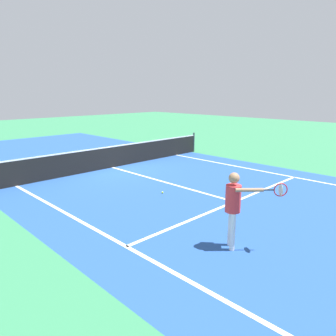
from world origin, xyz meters
name	(u,v)px	position (x,y,z in m)	size (l,w,h in m)	color
ground_plane	(112,167)	(0.00, 0.00, 0.00)	(60.00, 60.00, 0.00)	#337F51
court_surface_inbounds	(112,167)	(0.00, 0.00, 0.00)	(10.62, 24.40, 0.00)	#234C93
line_sideline_left	(114,240)	(-4.11, -5.95, 0.00)	(0.10, 11.89, 0.01)	white
line_sideline_right	(283,175)	(4.11, -5.95, 0.00)	(0.10, 11.89, 0.01)	white
line_service_near	(234,202)	(0.00, -6.40, 0.00)	(8.22, 0.10, 0.01)	white
line_center_service	(162,181)	(0.00, -3.20, 0.00)	(0.10, 6.40, 0.01)	white
net	(112,157)	(0.00, 0.00, 0.49)	(11.07, 0.09, 1.07)	#33383D
player_near	(234,202)	(-2.52, -8.02, 1.03)	(0.81, 1.02, 1.66)	white
tennis_ball_mid_court	(162,192)	(-0.99, -4.26, 0.03)	(0.07, 0.07, 0.07)	#CCE033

